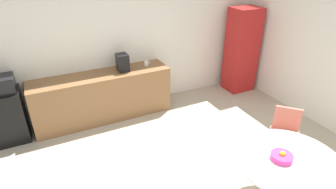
% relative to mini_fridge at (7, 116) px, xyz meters
% --- Properties ---
extents(wall_back, '(6.00, 0.10, 2.60)m').
position_rel_mini_fridge_xyz_m(wall_back, '(2.20, 0.35, 0.85)').
color(wall_back, white).
rests_on(wall_back, ground_plane).
extents(counter_block, '(2.53, 0.60, 0.90)m').
position_rel_mini_fridge_xyz_m(counter_block, '(1.61, 0.00, 0.00)').
color(counter_block, brown).
rests_on(counter_block, ground_plane).
extents(mini_fridge, '(0.54, 0.54, 0.89)m').
position_rel_mini_fridge_xyz_m(mini_fridge, '(0.00, 0.00, 0.00)').
color(mini_fridge, black).
rests_on(mini_fridge, ground_plane).
extents(locker_cabinet, '(0.60, 0.50, 1.86)m').
position_rel_mini_fridge_xyz_m(locker_cabinet, '(4.75, -0.10, 0.48)').
color(locker_cabinet, '#B21E1E').
rests_on(locker_cabinet, ground_plane).
extents(round_table, '(1.23, 1.23, 0.75)m').
position_rel_mini_fridge_xyz_m(round_table, '(3.04, -3.06, 0.19)').
color(round_table, silver).
rests_on(round_table, ground_plane).
extents(chair_coral, '(0.59, 0.59, 0.83)m').
position_rel_mini_fridge_xyz_m(chair_coral, '(3.79, -2.36, 0.08)').
color(chair_coral, silver).
rests_on(chair_coral, ground_plane).
extents(fruit_bowl, '(0.25, 0.25, 0.11)m').
position_rel_mini_fridge_xyz_m(fruit_bowl, '(2.96, -3.02, 0.34)').
color(fruit_bowl, '#D8338C').
rests_on(fruit_bowl, round_table).
extents(mug_white, '(0.13, 0.08, 0.09)m').
position_rel_mini_fridge_xyz_m(mug_white, '(2.53, 0.05, 0.50)').
color(mug_white, white).
rests_on(mug_white, counter_block).
extents(coffee_maker, '(0.20, 0.24, 0.32)m').
position_rel_mini_fridge_xyz_m(coffee_maker, '(2.04, 0.00, 0.61)').
color(coffee_maker, black).
rests_on(coffee_maker, counter_block).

